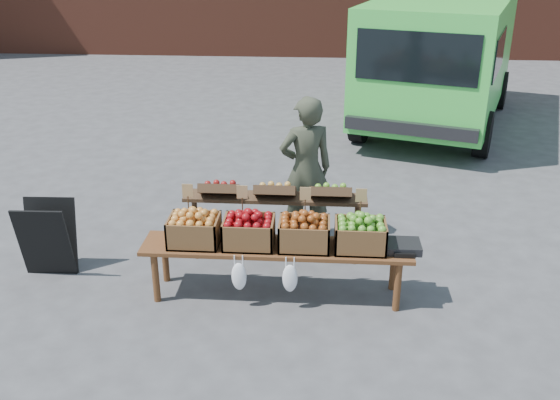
# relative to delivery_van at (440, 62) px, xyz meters

# --- Properties ---
(ground) EXTENTS (80.00, 80.00, 0.00)m
(ground) POSITION_rel_delivery_van_xyz_m (-3.32, -6.40, -1.18)
(ground) COLOR #464649
(delivery_van) EXTENTS (3.96, 5.76, 2.36)m
(delivery_van) POSITION_rel_delivery_van_xyz_m (0.00, 0.00, 0.00)
(delivery_van) COLOR green
(delivery_van) RESTS_ON ground
(vendor) EXTENTS (0.74, 0.60, 1.76)m
(vendor) POSITION_rel_delivery_van_xyz_m (-2.35, -5.05, -0.30)
(vendor) COLOR #34392A
(vendor) RESTS_ON ground
(chalkboard_sign) EXTENTS (0.56, 0.32, 0.84)m
(chalkboard_sign) POSITION_rel_delivery_van_xyz_m (-5.08, -6.12, -0.76)
(chalkboard_sign) COLOR black
(chalkboard_sign) RESTS_ON ground
(back_table) EXTENTS (2.10, 0.44, 1.04)m
(back_table) POSITION_rel_delivery_van_xyz_m (-2.66, -5.67, -0.66)
(back_table) COLOR #402B1B
(back_table) RESTS_ON ground
(display_bench) EXTENTS (2.70, 0.56, 0.57)m
(display_bench) POSITION_rel_delivery_van_xyz_m (-2.59, -6.39, -0.90)
(display_bench) COLOR #532F17
(display_bench) RESTS_ON ground
(crate_golden_apples) EXTENTS (0.50, 0.40, 0.28)m
(crate_golden_apples) POSITION_rel_delivery_van_xyz_m (-3.42, -6.39, -0.47)
(crate_golden_apples) COLOR #AD931B
(crate_golden_apples) RESTS_ON display_bench
(crate_russet_pears) EXTENTS (0.50, 0.40, 0.28)m
(crate_russet_pears) POSITION_rel_delivery_van_xyz_m (-2.87, -6.39, -0.47)
(crate_russet_pears) COLOR maroon
(crate_russet_pears) RESTS_ON display_bench
(crate_red_apples) EXTENTS (0.50, 0.40, 0.28)m
(crate_red_apples) POSITION_rel_delivery_van_xyz_m (-2.32, -6.39, -0.47)
(crate_red_apples) COLOR brown
(crate_red_apples) RESTS_ON display_bench
(crate_green_apples) EXTENTS (0.50, 0.40, 0.28)m
(crate_green_apples) POSITION_rel_delivery_van_xyz_m (-1.77, -6.39, -0.47)
(crate_green_apples) COLOR #367815
(crate_green_apples) RESTS_ON display_bench
(weighing_scale) EXTENTS (0.34, 0.30, 0.08)m
(weighing_scale) POSITION_rel_delivery_van_xyz_m (-1.34, -6.39, -0.57)
(weighing_scale) COLOR black
(weighing_scale) RESTS_ON display_bench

